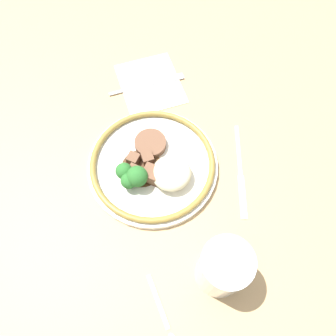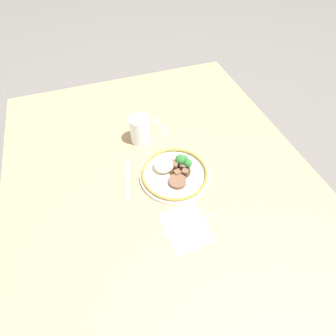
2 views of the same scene
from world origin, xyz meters
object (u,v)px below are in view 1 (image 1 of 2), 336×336
object	(u,v)px
fork	(154,83)
plate	(153,165)
juice_glass	(222,269)
knife	(240,173)

from	to	relation	value
fork	plate	bearing A→B (deg)	-107.44
plate	juice_glass	distance (m)	0.23
plate	fork	bearing A→B (deg)	167.96
plate	fork	distance (m)	0.22
plate	knife	world-z (taller)	plate
fork	knife	world-z (taller)	fork
plate	fork	size ratio (longest dim) A/B	1.46
plate	juice_glass	size ratio (longest dim) A/B	2.24
plate	knife	bearing A→B (deg)	74.35
juice_glass	knife	xyz separation A→B (m)	(-0.17, 0.10, -0.05)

